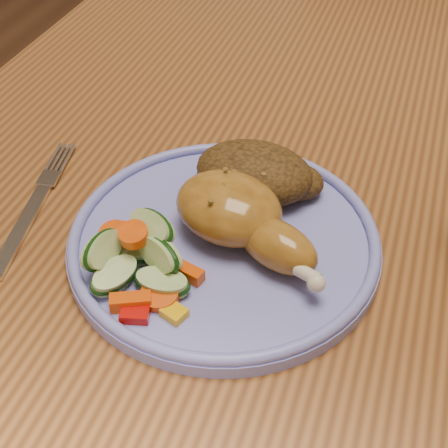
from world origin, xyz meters
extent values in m
cube|color=brown|center=(0.00, 0.00, 0.73)|extent=(0.90, 1.40, 0.04)
cube|color=brown|center=(-0.39, 0.64, 0.35)|extent=(0.06, 0.06, 0.71)
cube|color=#4C2D16|center=(0.00, 0.55, 0.43)|extent=(0.42, 0.42, 0.04)
cylinder|color=#4C2D16|center=(-0.18, 0.37, 0.21)|extent=(0.04, 0.04, 0.41)
cylinder|color=#4C2D16|center=(-0.18, 0.73, 0.21)|extent=(0.04, 0.04, 0.41)
cylinder|color=#4C2D16|center=(0.18, 0.37, 0.21)|extent=(0.04, 0.04, 0.41)
cylinder|color=#7379CF|center=(-0.09, -0.14, 0.76)|extent=(0.26, 0.26, 0.01)
torus|color=#7379CF|center=(-0.09, -0.14, 0.77)|extent=(0.26, 0.26, 0.01)
ellipsoid|color=#9F6A21|center=(-0.09, -0.13, 0.79)|extent=(0.11, 0.10, 0.05)
ellipsoid|color=#9F6A21|center=(-0.04, -0.15, 0.78)|extent=(0.08, 0.06, 0.04)
sphere|color=beige|center=(0.00, -0.18, 0.78)|extent=(0.01, 0.01, 0.01)
ellipsoid|color=#4E3313|center=(-0.08, -0.07, 0.78)|extent=(0.11, 0.08, 0.05)
ellipsoid|color=#4E3313|center=(-0.05, -0.06, 0.77)|extent=(0.05, 0.04, 0.03)
ellipsoid|color=#4E3313|center=(-0.12, -0.08, 0.77)|extent=(0.04, 0.04, 0.02)
cube|color=#A50A05|center=(-0.12, -0.24, 0.77)|extent=(0.03, 0.02, 0.01)
cube|color=#E5A507|center=(-0.10, -0.23, 0.77)|extent=(0.02, 0.02, 0.01)
cylinder|color=#EE4A07|center=(-0.17, -0.17, 0.77)|extent=(0.03, 0.03, 0.01)
cylinder|color=#EE4A07|center=(-0.15, -0.19, 0.79)|extent=(0.02, 0.02, 0.01)
cylinder|color=#EE4A07|center=(-0.11, -0.22, 0.77)|extent=(0.03, 0.03, 0.01)
cube|color=#EE4A07|center=(-0.10, -0.19, 0.77)|extent=(0.03, 0.02, 0.01)
cube|color=#EE4A07|center=(-0.13, -0.23, 0.77)|extent=(0.03, 0.02, 0.01)
cylinder|color=#EE4A07|center=(-0.17, -0.17, 0.77)|extent=(0.03, 0.03, 0.01)
cylinder|color=#BAD389|center=(-0.17, -0.20, 0.78)|extent=(0.04, 0.04, 0.04)
cylinder|color=#BAD389|center=(-0.15, -0.22, 0.77)|extent=(0.05, 0.05, 0.02)
cylinder|color=#BAD389|center=(-0.14, -0.17, 0.79)|extent=(0.05, 0.05, 0.04)
cylinder|color=#BAD389|center=(-0.12, -0.19, 0.78)|extent=(0.05, 0.04, 0.04)
cylinder|color=#BAD389|center=(-0.12, -0.21, 0.77)|extent=(0.04, 0.04, 0.02)
cylinder|color=#BAD389|center=(-0.15, -0.19, 0.77)|extent=(0.04, 0.05, 0.02)
cube|color=silver|center=(-0.26, -0.18, 0.75)|extent=(0.04, 0.12, 0.00)
cube|color=silver|center=(-0.28, -0.11, 0.75)|extent=(0.03, 0.07, 0.00)
camera|label=1|loc=(0.03, -0.50, 1.12)|focal=50.00mm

